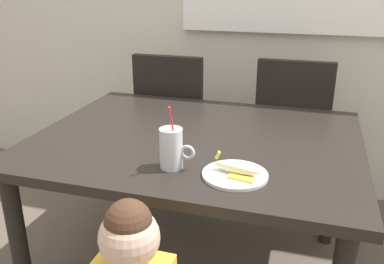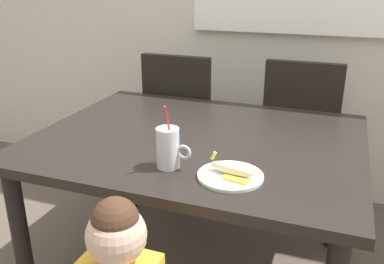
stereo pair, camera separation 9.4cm
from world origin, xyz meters
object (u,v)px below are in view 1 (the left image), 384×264
Objects in this scene: peeled_banana at (238,168)px; milk_cup at (172,151)px; dining_chair_right at (292,126)px; dining_table at (196,154)px; snack_plate at (235,175)px; dining_chair_left at (175,119)px.

milk_cup is at bearing 179.16° from peeled_banana.
dining_table is at bearing 65.11° from dining_chair_right.
dining_chair_right is at bearing 83.33° from snack_plate.
dining_chair_left is at bearing 108.78° from milk_cup.
peeled_banana is at bearing 83.75° from dining_chair_right.
milk_cup is at bearing -89.16° from dining_table.
milk_cup is (-0.36, -1.12, 0.26)m from dining_chair_right.
dining_chair_left and dining_chair_right have the same top height.
dining_chair_right is at bearing 83.75° from peeled_banana.
dining_table is at bearing 126.45° from peeled_banana.
snack_plate is 1.31× the size of peeled_banana.
peeled_banana is (-0.12, -1.12, 0.23)m from dining_chair_right.
snack_plate is at bearing 83.33° from dining_chair_right.
peeled_banana is (0.24, -0.33, 0.12)m from dining_table.
dining_chair_right is 1.15m from peeled_banana.
dining_chair_right is at bearing 72.05° from milk_cup.
peeled_banana is (0.01, 0.00, 0.03)m from snack_plate.
dining_chair_left is 4.17× the size of snack_plate.
dining_table is at bearing 125.40° from snack_plate.
dining_chair_right is at bearing 65.11° from dining_table.
dining_chair_left is 5.48× the size of peeled_banana.
snack_plate is at bearing -54.60° from dining_table.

